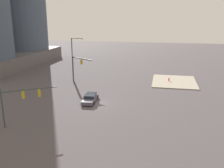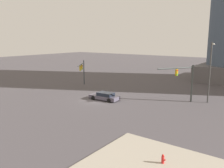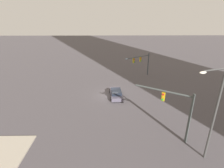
{
  "view_description": "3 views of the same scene",
  "coord_description": "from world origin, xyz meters",
  "px_view_note": "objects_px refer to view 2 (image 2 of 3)",
  "views": [
    {
      "loc": [
        -35.3,
        -10.1,
        13.15
      ],
      "look_at": [
        1.54,
        -2.49,
        2.82
      ],
      "focal_mm": 39.62,
      "sensor_mm": 36.0,
      "label": 1
    },
    {
      "loc": [
        22.25,
        -26.93,
        9.33
      ],
      "look_at": [
        0.42,
        2.95,
        2.17
      ],
      "focal_mm": 37.66,
      "sensor_mm": 36.0,
      "label": 2
    },
    {
      "loc": [
        26.19,
        -0.25,
        12.39
      ],
      "look_at": [
        0.35,
        0.19,
        2.16
      ],
      "focal_mm": 27.57,
      "sensor_mm": 36.0,
      "label": 3
    }
  ],
  "objects_px": {
    "sedan_car_approaching": "(105,96)",
    "traffic_signal_near_corner": "(185,77)",
    "traffic_signal_opposite_side": "(82,69)",
    "fire_hydrant_on_curb": "(163,159)",
    "streetlamp_curved_arm": "(210,69)"
  },
  "relations": [
    {
      "from": "sedan_car_approaching",
      "to": "traffic_signal_near_corner",
      "type": "bearing_deg",
      "value": -154.26
    },
    {
      "from": "traffic_signal_opposite_side",
      "to": "sedan_car_approaching",
      "type": "distance_m",
      "value": 12.01
    },
    {
      "from": "fire_hydrant_on_curb",
      "to": "sedan_car_approaching",
      "type": "bearing_deg",
      "value": 140.72
    },
    {
      "from": "traffic_signal_near_corner",
      "to": "fire_hydrant_on_curb",
      "type": "xyz_separation_m",
      "value": [
        4.89,
        -18.26,
        -3.32
      ]
    },
    {
      "from": "traffic_signal_near_corner",
      "to": "sedan_car_approaching",
      "type": "distance_m",
      "value": 12.31
    },
    {
      "from": "streetlamp_curved_arm",
      "to": "fire_hydrant_on_curb",
      "type": "bearing_deg",
      "value": -13.08
    },
    {
      "from": "traffic_signal_near_corner",
      "to": "streetlamp_curved_arm",
      "type": "xyz_separation_m",
      "value": [
        3.0,
        1.75,
        1.31
      ]
    },
    {
      "from": "streetlamp_curved_arm",
      "to": "sedan_car_approaching",
      "type": "height_order",
      "value": "streetlamp_curved_arm"
    },
    {
      "from": "traffic_signal_opposite_side",
      "to": "fire_hydrant_on_curb",
      "type": "relative_size",
      "value": 7.87
    },
    {
      "from": "traffic_signal_near_corner",
      "to": "traffic_signal_opposite_side",
      "type": "height_order",
      "value": "traffic_signal_near_corner"
    },
    {
      "from": "traffic_signal_opposite_side",
      "to": "sedan_car_approaching",
      "type": "height_order",
      "value": "traffic_signal_opposite_side"
    },
    {
      "from": "traffic_signal_opposite_side",
      "to": "sedan_car_approaching",
      "type": "relative_size",
      "value": 1.16
    },
    {
      "from": "traffic_signal_near_corner",
      "to": "streetlamp_curved_arm",
      "type": "bearing_deg",
      "value": 153.27
    },
    {
      "from": "traffic_signal_near_corner",
      "to": "fire_hydrant_on_curb",
      "type": "relative_size",
      "value": 7.82
    },
    {
      "from": "fire_hydrant_on_curb",
      "to": "streetlamp_curved_arm",
      "type": "bearing_deg",
      "value": 95.39
    }
  ]
}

